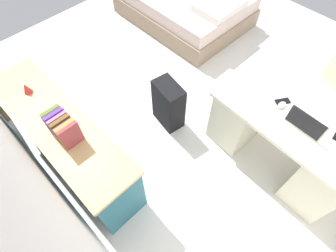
# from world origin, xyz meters

# --- Properties ---
(ground_plane) EXTENTS (5.56, 5.56, 0.00)m
(ground_plane) POSITION_xyz_m (0.00, 0.00, 0.00)
(ground_plane) COLOR silver
(desk) EXTENTS (1.47, 0.72, 0.75)m
(desk) POSITION_xyz_m (-1.22, 0.13, 0.39)
(desk) COLOR beige
(desk) RESTS_ON ground_plane
(office_chair) EXTENTS (0.61, 0.61, 0.94)m
(office_chair) POSITION_xyz_m (-1.24, -0.63, 0.42)
(office_chair) COLOR black
(office_chair) RESTS_ON ground_plane
(credenza) EXTENTS (1.80, 0.48, 0.77)m
(credenza) POSITION_xyz_m (0.23, 1.65, 0.38)
(credenza) COLOR #235B6B
(credenza) RESTS_ON ground_plane
(bed) EXTENTS (1.91, 1.41, 0.58)m
(bed) POSITION_xyz_m (1.21, -1.07, 0.24)
(bed) COLOR gray
(bed) RESTS_ON ground_plane
(suitcase_black) EXTENTS (0.39, 0.28, 0.60)m
(suitcase_black) POSITION_xyz_m (-0.07, 0.56, 0.30)
(suitcase_black) COLOR black
(suitcase_black) RESTS_ON ground_plane
(laptop) EXTENTS (0.32, 0.23, 0.21)m
(laptop) POSITION_xyz_m (-1.31, 0.14, 0.80)
(laptop) COLOR silver
(laptop) RESTS_ON desk
(computer_mouse) EXTENTS (0.06, 0.10, 0.03)m
(computer_mouse) POSITION_xyz_m (-1.06, 0.09, 0.77)
(computer_mouse) COLOR white
(computer_mouse) RESTS_ON desk
(cell_phone_by_mouse) EXTENTS (0.13, 0.15, 0.01)m
(cell_phone_by_mouse) POSITION_xyz_m (-1.04, 0.03, 0.76)
(cell_phone_by_mouse) COLOR black
(cell_phone_by_mouse) RESTS_ON desk
(book_row) EXTENTS (0.31, 0.17, 0.24)m
(book_row) POSITION_xyz_m (0.04, 1.65, 0.87)
(book_row) COLOR #953C40
(book_row) RESTS_ON credenza
(figurine_small) EXTENTS (0.08, 0.08, 0.11)m
(figurine_small) POSITION_xyz_m (0.69, 1.65, 0.82)
(figurine_small) COLOR red
(figurine_small) RESTS_ON credenza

